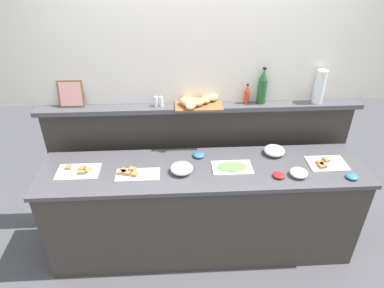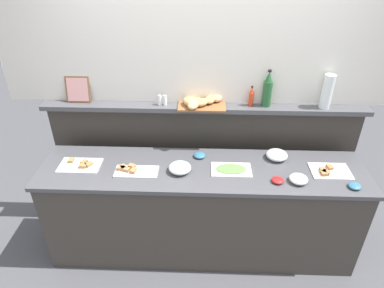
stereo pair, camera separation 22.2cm
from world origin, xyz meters
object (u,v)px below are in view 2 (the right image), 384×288
(sandwich_platter_side, at_px, (329,171))
(condiment_bowl_red, at_px, (200,155))
(glass_bowl_medium, at_px, (277,155))
(salt_shaker, at_px, (160,100))
(glass_bowl_large, at_px, (180,168))
(wine_bottle_green, at_px, (268,90))
(bread_basket, at_px, (199,102))
(sandwich_platter_rear, at_px, (133,170))
(glass_bowl_small, at_px, (298,179))
(condiment_bowl_cream, at_px, (355,186))
(sandwich_platter_front, at_px, (80,165))
(hot_sauce_bottle, at_px, (251,97))
(cold_cuts_platter, at_px, (231,169))
(water_carafe, at_px, (327,92))
(condiment_bowl_teal, at_px, (278,180))
(pepper_shaker, at_px, (165,100))
(framed_picture, at_px, (78,90))

(sandwich_platter_side, distance_m, condiment_bowl_red, 1.05)
(sandwich_platter_side, bearing_deg, glass_bowl_medium, 155.11)
(salt_shaker, bearing_deg, glass_bowl_large, -66.41)
(wine_bottle_green, xyz_separation_m, bread_basket, (-0.57, -0.03, -0.10))
(wine_bottle_green, bearing_deg, sandwich_platter_rear, -155.88)
(glass_bowl_small, relative_size, condiment_bowl_cream, 1.51)
(sandwich_platter_front, distance_m, hot_sauce_bottle, 1.52)
(glass_bowl_large, height_order, hot_sauce_bottle, hot_sauce_bottle)
(glass_bowl_large, relative_size, condiment_bowl_cream, 1.93)
(cold_cuts_platter, bearing_deg, sandwich_platter_side, 0.37)
(condiment_bowl_red, height_order, hot_sauce_bottle, hot_sauce_bottle)
(water_carafe, bearing_deg, wine_bottle_green, 177.80)
(sandwich_platter_rear, bearing_deg, sandwich_platter_side, 1.93)
(condiment_bowl_teal, distance_m, condiment_bowl_cream, 0.57)
(glass_bowl_medium, relative_size, condiment_bowl_cream, 1.91)
(salt_shaker, distance_m, pepper_shaker, 0.04)
(sandwich_platter_front, xyz_separation_m, cold_cuts_platter, (1.23, -0.02, -0.00))
(cold_cuts_platter, height_order, salt_shaker, salt_shaker)
(sandwich_platter_rear, distance_m, framed_picture, 0.87)
(wine_bottle_green, relative_size, bread_basket, 0.79)
(pepper_shaker, xyz_separation_m, bread_basket, (0.29, -0.01, -0.00))
(salt_shaker, height_order, pepper_shaker, same)
(sandwich_platter_rear, height_order, pepper_shaker, pepper_shaker)
(glass_bowl_small, bearing_deg, bread_basket, 145.22)
(wine_bottle_green, relative_size, salt_shaker, 3.63)
(wine_bottle_green, bearing_deg, condiment_bowl_red, -155.47)
(sandwich_platter_side, relative_size, condiment_bowl_red, 3.07)
(sandwich_platter_rear, relative_size, glass_bowl_large, 1.90)
(wine_bottle_green, bearing_deg, glass_bowl_medium, -69.01)
(glass_bowl_large, xyz_separation_m, bread_basket, (0.14, 0.44, 0.38))
(sandwich_platter_rear, distance_m, cold_cuts_platter, 0.78)
(glass_bowl_small, relative_size, bread_basket, 0.36)
(hot_sauce_bottle, xyz_separation_m, bread_basket, (-0.44, -0.02, -0.04))
(condiment_bowl_teal, xyz_separation_m, condiment_bowl_red, (-0.60, 0.32, 0.00))
(water_carafe, bearing_deg, sandwich_platter_rear, -163.45)
(cold_cuts_platter, distance_m, glass_bowl_large, 0.41)
(glass_bowl_large, bearing_deg, cold_cuts_platter, 4.21)
(sandwich_platter_rear, xyz_separation_m, water_carafe, (1.56, 0.46, 0.51))
(cold_cuts_platter, bearing_deg, framed_picture, 160.86)
(glass_bowl_small, distance_m, condiment_bowl_red, 0.82)
(sandwich_platter_side, xyz_separation_m, hot_sauce_bottle, (-0.61, 0.43, 0.44))
(bread_basket, bearing_deg, condiment_bowl_teal, -41.41)
(sandwich_platter_front, distance_m, sandwich_platter_rear, 0.45)
(glass_bowl_large, relative_size, hot_sauce_bottle, 1.03)
(sandwich_platter_side, bearing_deg, hot_sauce_bottle, 144.88)
(cold_cuts_platter, xyz_separation_m, hot_sauce_bottle, (0.17, 0.44, 0.44))
(glass_bowl_large, relative_size, condiment_bowl_red, 1.79)
(wine_bottle_green, relative_size, framed_picture, 1.40)
(sandwich_platter_rear, bearing_deg, glass_bowl_medium, 11.19)
(bread_basket, distance_m, framed_picture, 1.04)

